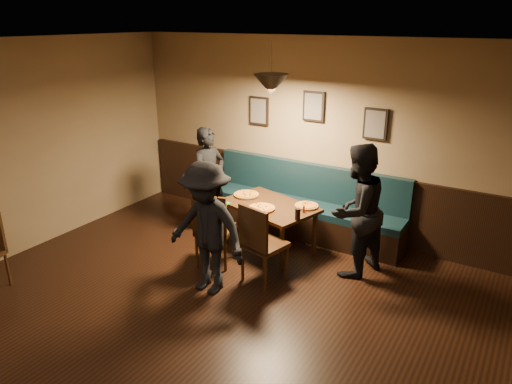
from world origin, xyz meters
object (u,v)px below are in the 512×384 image
(booth_bench, at_px, (302,202))
(diner_right, at_px, (357,211))
(diner_front, at_px, (206,229))
(chair_near_left, at_px, (215,228))
(diner_left, at_px, (209,179))
(dining_table, at_px, (269,227))
(tabasco_bottle, at_px, (304,209))
(chair_near_right, at_px, (265,243))
(soda_glass, at_px, (298,214))

(booth_bench, bearing_deg, diner_right, -32.86)
(booth_bench, height_order, diner_front, diner_front)
(booth_bench, height_order, diner_right, diner_right)
(chair_near_left, bearing_deg, diner_left, 112.13)
(dining_table, height_order, diner_front, diner_front)
(booth_bench, relative_size, tabasco_bottle, 26.25)
(diner_left, height_order, diner_front, diner_front)
(chair_near_right, relative_size, diner_front, 0.64)
(dining_table, distance_m, diner_left, 1.21)
(diner_left, bearing_deg, dining_table, -86.61)
(chair_near_left, bearing_deg, chair_near_right, -21.54)
(booth_bench, relative_size, diner_front, 1.91)
(booth_bench, xyz_separation_m, diner_left, (-1.26, -0.54, 0.28))
(diner_left, bearing_deg, booth_bench, -56.03)
(chair_near_right, bearing_deg, soda_glass, 82.47)
(booth_bench, xyz_separation_m, soda_glass, (0.40, -0.94, 0.24))
(dining_table, distance_m, chair_near_left, 0.82)
(diner_right, bearing_deg, chair_near_right, -29.36)
(dining_table, relative_size, soda_glass, 8.42)
(chair_near_right, distance_m, diner_left, 1.75)
(diner_right, bearing_deg, diner_left, -74.57)
(soda_glass, relative_size, tabasco_bottle, 1.28)
(diner_front, distance_m, tabasco_bottle, 1.40)
(soda_glass, distance_m, tabasco_bottle, 0.24)
(dining_table, distance_m, soda_glass, 0.73)
(dining_table, xyz_separation_m, soda_glass, (0.55, -0.26, 0.40))
(diner_right, distance_m, tabasco_bottle, 0.70)
(chair_near_right, distance_m, diner_right, 1.17)
(dining_table, xyz_separation_m, diner_right, (1.21, 0.00, 0.50))
(diner_right, bearing_deg, dining_table, -70.99)
(tabasco_bottle, bearing_deg, dining_table, 177.94)
(diner_left, bearing_deg, soda_glass, -92.80)
(chair_near_right, xyz_separation_m, diner_right, (0.84, 0.75, 0.33))
(soda_glass, bearing_deg, dining_table, 154.85)
(booth_bench, distance_m, tabasco_bottle, 0.82)
(chair_near_right, relative_size, soda_glass, 6.84)
(dining_table, xyz_separation_m, diner_front, (-0.09, -1.28, 0.45))
(diner_left, bearing_deg, diner_right, -82.75)
(chair_near_right, distance_m, diner_front, 0.75)
(chair_near_right, bearing_deg, tabasco_bottle, 91.13)
(chair_near_left, distance_m, diner_front, 0.72)
(dining_table, xyz_separation_m, chair_near_left, (-0.40, -0.70, 0.17))
(dining_table, bearing_deg, tabasco_bottle, 12.94)
(diner_front, relative_size, soda_glass, 10.68)
(booth_bench, bearing_deg, chair_near_right, -81.33)
(chair_near_left, distance_m, diner_left, 1.14)
(diner_right, bearing_deg, soda_glass, -49.73)
(diner_left, bearing_deg, tabasco_bottle, -84.92)
(booth_bench, distance_m, soda_glass, 1.05)
(booth_bench, distance_m, dining_table, 0.72)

